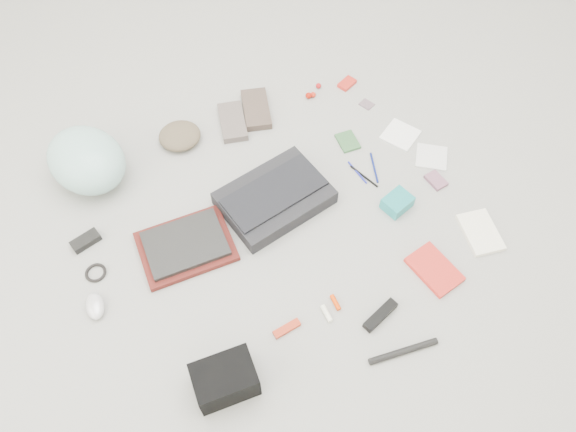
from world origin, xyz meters
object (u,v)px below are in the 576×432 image
messenger_bag (275,198)px  camera_bag (225,379)px  laptop (185,244)px  bike_helmet (86,160)px  accordion_wallet (397,203)px  book_red (434,269)px

messenger_bag → camera_bag: bearing=-137.5°
messenger_bag → laptop: 0.40m
messenger_bag → bike_helmet: 0.77m
camera_bag → accordion_wallet: camera_bag is taller
camera_bag → accordion_wallet: (0.91, 0.30, -0.04)m
bike_helmet → book_red: size_ratio=1.81×
bike_helmet → camera_bag: (0.09, -1.05, -0.04)m
book_red → bike_helmet: bearing=126.3°
bike_helmet → accordion_wallet: (1.00, -0.75, -0.08)m
book_red → accordion_wallet: size_ratio=1.77×
bike_helmet → laptop: bearing=-86.0°
laptop → camera_bag: camera_bag is taller
bike_helmet → book_red: 1.43m
camera_bag → accordion_wallet: bearing=27.3°
laptop → book_red: bearing=-28.7°
bike_helmet → accordion_wallet: bike_helmet is taller
accordion_wallet → bike_helmet: bearing=131.1°
bike_helmet → accordion_wallet: size_ratio=3.21×
messenger_bag → bike_helmet: (-0.59, 0.49, 0.07)m
messenger_bag → accordion_wallet: messenger_bag is taller
laptop → accordion_wallet: size_ratio=2.70×
camera_bag → accordion_wallet: size_ratio=1.82×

